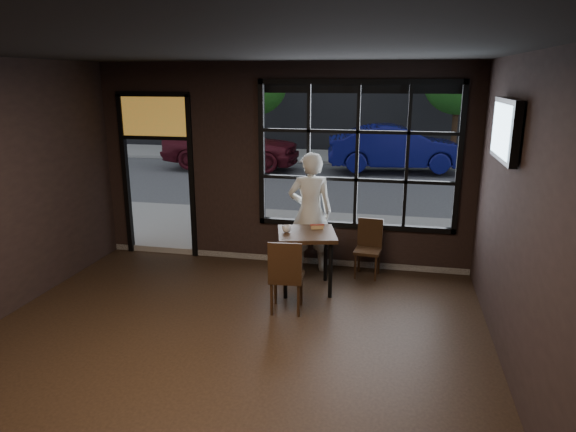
% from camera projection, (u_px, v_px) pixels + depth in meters
% --- Properties ---
extents(floor, '(6.00, 7.00, 0.02)m').
position_uv_depth(floor, '(205.00, 379.00, 5.22)').
color(floor, black).
rests_on(floor, ground).
extents(ceiling, '(6.00, 7.00, 0.02)m').
position_uv_depth(ceiling, '(189.00, 47.00, 4.38)').
color(ceiling, black).
rests_on(ceiling, ground).
extents(wall_right, '(0.04, 7.00, 3.20)m').
position_uv_depth(wall_right, '(542.00, 249.00, 4.20)').
color(wall_right, black).
rests_on(wall_right, ground).
extents(window_frame, '(3.06, 0.12, 2.28)m').
position_uv_depth(window_frame, '(357.00, 156.00, 7.82)').
color(window_frame, black).
rests_on(window_frame, ground).
extents(stained_transom, '(1.20, 0.06, 0.70)m').
position_uv_depth(stained_transom, '(154.00, 116.00, 8.33)').
color(stained_transom, orange).
rests_on(stained_transom, ground).
extents(street_asphalt, '(60.00, 41.00, 0.04)m').
position_uv_depth(street_asphalt, '(364.00, 134.00, 27.89)').
color(street_asphalt, '#545456').
rests_on(street_asphalt, ground).
extents(cafe_table, '(0.97, 0.97, 0.86)m').
position_uv_depth(cafe_table, '(306.00, 261.00, 7.31)').
color(cafe_table, black).
rests_on(cafe_table, floor).
extents(chair_near, '(0.46, 0.46, 0.99)m').
position_uv_depth(chair_near, '(287.00, 275.00, 6.63)').
color(chair_near, black).
rests_on(chair_near, floor).
extents(chair_window, '(0.42, 0.42, 0.88)m').
position_uv_depth(chair_window, '(368.00, 249.00, 7.78)').
color(chair_window, black).
rests_on(chair_window, floor).
extents(man, '(0.77, 0.60, 1.88)m').
position_uv_depth(man, '(310.00, 212.00, 7.94)').
color(man, silver).
rests_on(man, floor).
extents(hotdog, '(0.21, 0.13, 0.06)m').
position_uv_depth(hotdog, '(317.00, 227.00, 7.36)').
color(hotdog, tan).
rests_on(hotdog, cafe_table).
extents(cup, '(0.17, 0.17, 0.10)m').
position_uv_depth(cup, '(286.00, 229.00, 7.18)').
color(cup, silver).
rests_on(cup, cafe_table).
extents(tv, '(0.13, 1.14, 0.67)m').
position_uv_depth(tv, '(506.00, 130.00, 5.54)').
color(tv, black).
rests_on(tv, wall_right).
extents(navy_car, '(4.48, 2.11, 1.42)m').
position_uv_depth(navy_car, '(396.00, 148.00, 16.22)').
color(navy_car, '#0C0E51').
rests_on(navy_car, street_asphalt).
extents(maroon_car, '(4.51, 1.88, 1.52)m').
position_uv_depth(maroon_car, '(231.00, 144.00, 16.80)').
color(maroon_car, '#51111B').
rests_on(maroon_car, street_asphalt).
extents(tree_left, '(2.26, 2.26, 3.85)m').
position_uv_depth(tree_left, '(257.00, 84.00, 18.97)').
color(tree_left, '#332114').
rests_on(tree_left, street_asphalt).
extents(tree_right, '(2.40, 2.40, 4.10)m').
position_uv_depth(tree_right, '(459.00, 80.00, 17.58)').
color(tree_right, '#332114').
rests_on(tree_right, street_asphalt).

